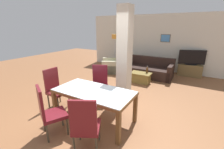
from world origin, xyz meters
name	(u,v)px	position (x,y,z in m)	size (l,w,h in m)	color
ground_plane	(95,119)	(0.00, 0.00, 0.00)	(18.00, 18.00, 0.00)	brown
back_wall	(156,43)	(0.00, 5.12, 1.35)	(7.20, 0.09, 2.70)	silver
divider_pillar	(124,54)	(0.03, 1.49, 1.35)	(0.35, 0.39, 2.70)	silver
dining_table	(94,96)	(0.00, 0.00, 0.61)	(1.81, 0.92, 0.76)	brown
dining_chair_near_right	(85,124)	(0.45, -0.84, 0.57)	(0.62, 0.62, 1.07)	maroon
dining_chair_near_left	(49,110)	(-0.45, -0.87, 0.57)	(0.62, 0.62, 1.07)	maroon
dining_chair_far_left	(100,83)	(-0.45, 0.88, 0.57)	(0.62, 0.62, 1.07)	maroon
dining_chair_head_left	(55,87)	(-1.30, 0.00, 0.57)	(0.46, 0.46, 1.07)	maroon
sofa	(148,70)	(0.07, 3.88, 0.28)	(2.09, 0.93, 0.83)	black
armchair	(112,66)	(-1.66, 3.65, 0.28)	(1.21, 1.24, 0.79)	#BDBB98
coffee_table	(140,78)	(0.07, 2.94, 0.20)	(0.80, 0.48, 0.40)	olive
bottle	(147,70)	(0.28, 3.06, 0.50)	(0.08, 0.08, 0.28)	#4C2D14
tv_stand	(190,70)	(1.69, 4.84, 0.26)	(0.98, 0.40, 0.52)	brown
tv_screen	(192,58)	(1.69, 4.84, 0.84)	(1.05, 0.41, 0.65)	black
floor_lamp	(115,40)	(-2.02, 4.59, 1.47)	(0.35, 0.35, 1.74)	#B7B7BC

